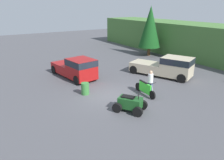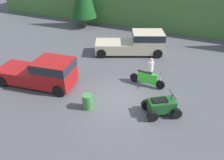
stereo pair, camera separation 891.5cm
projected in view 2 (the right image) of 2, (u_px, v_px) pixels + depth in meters
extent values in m
plane|color=#4C4C51|center=(117.00, 99.00, 13.21)|extent=(80.00, 80.00, 0.00)
cube|color=#477538|center=(172.00, 7.00, 24.58)|extent=(44.00, 6.00, 4.05)
cylinder|color=brown|center=(85.00, 22.00, 24.61)|extent=(0.37, 0.37, 1.12)
cube|color=maroon|center=(55.00, 73.00, 13.83)|extent=(2.55, 2.22, 1.70)
cube|color=#1E232D|center=(53.00, 65.00, 13.53)|extent=(2.57, 2.24, 0.54)
cube|color=maroon|center=(21.00, 73.00, 14.64)|extent=(3.06, 2.29, 0.83)
cylinder|color=black|center=(71.00, 76.00, 14.75)|extent=(0.81, 0.39, 0.78)
cylinder|color=black|center=(59.00, 91.00, 13.32)|extent=(0.81, 0.39, 0.78)
cylinder|color=black|center=(18.00, 69.00, 15.69)|extent=(0.81, 0.39, 0.78)
cylinder|color=black|center=(2.00, 81.00, 14.26)|extent=(0.81, 0.39, 0.78)
cube|color=beige|center=(148.00, 42.00, 18.24)|extent=(3.08, 2.76, 1.70)
cube|color=#1E232D|center=(148.00, 35.00, 17.94)|extent=(3.11, 2.79, 0.54)
cube|color=beige|center=(114.00, 47.00, 18.48)|extent=(3.60, 2.98, 0.83)
cylinder|color=black|center=(154.00, 45.00, 19.33)|extent=(0.83, 0.57, 0.78)
cylinder|color=black|center=(157.00, 54.00, 17.85)|extent=(0.83, 0.57, 0.78)
cylinder|color=black|center=(102.00, 45.00, 19.35)|extent=(0.83, 0.57, 0.78)
cylinder|color=black|center=(101.00, 53.00, 17.87)|extent=(0.83, 0.57, 0.78)
cylinder|color=black|center=(160.00, 85.00, 14.03)|extent=(0.63, 0.16, 0.62)
cylinder|color=black|center=(134.00, 78.00, 14.78)|extent=(0.63, 0.16, 0.62)
cube|color=green|center=(147.00, 78.00, 14.28)|extent=(1.32, 0.28, 0.72)
cylinder|color=#B7B7BC|center=(160.00, 79.00, 13.83)|extent=(0.31, 0.08, 0.82)
cylinder|color=black|center=(161.00, 73.00, 13.61)|extent=(0.09, 0.60, 0.04)
cube|color=black|center=(145.00, 72.00, 14.17)|extent=(0.97, 0.23, 0.06)
cylinder|color=black|center=(169.00, 102.00, 12.50)|extent=(0.62, 0.51, 0.60)
cylinder|color=black|center=(176.00, 114.00, 11.64)|extent=(0.62, 0.51, 0.60)
cylinder|color=black|center=(147.00, 105.00, 12.31)|extent=(0.62, 0.51, 0.60)
cylinder|color=black|center=(152.00, 117.00, 11.45)|extent=(0.62, 0.51, 0.60)
cube|color=#194C1E|center=(161.00, 105.00, 11.84)|extent=(1.62, 1.45, 0.66)
cylinder|color=black|center=(172.00, 97.00, 11.65)|extent=(0.07, 0.07, 0.35)
cylinder|color=black|center=(172.00, 94.00, 11.55)|extent=(0.56, 0.83, 0.04)
cube|color=black|center=(160.00, 100.00, 11.62)|extent=(0.94, 0.83, 0.08)
cylinder|color=navy|center=(151.00, 76.00, 14.73)|extent=(0.24, 0.24, 0.88)
cylinder|color=navy|center=(149.00, 77.00, 14.61)|extent=(0.24, 0.24, 0.88)
cylinder|color=white|center=(151.00, 66.00, 14.26)|extent=(0.49, 0.49, 0.66)
sphere|color=tan|center=(151.00, 60.00, 14.02)|extent=(0.32, 0.32, 0.24)
cylinder|color=#387A38|center=(88.00, 102.00, 12.31)|extent=(0.58, 0.58, 0.88)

